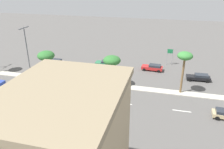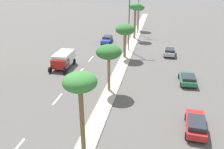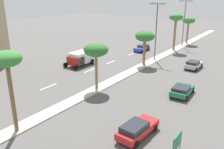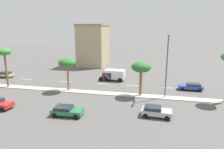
% 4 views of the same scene
% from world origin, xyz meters
% --- Properties ---
extents(ground_plane, '(160.00, 160.00, 0.00)m').
position_xyz_m(ground_plane, '(0.00, 33.28, 0.00)').
color(ground_plane, '#565451').
extents(median_curb, '(1.80, 85.57, 0.12)m').
position_xyz_m(median_curb, '(0.00, 42.79, 0.06)').
color(median_curb, '#B7B2A3').
rests_on(median_curb, ground).
extents(lane_stripe_near, '(0.20, 2.80, 0.01)m').
position_xyz_m(lane_stripe_near, '(-5.87, 22.05, 0.01)').
color(lane_stripe_near, silver).
rests_on(lane_stripe_near, ground).
extents(lane_stripe_far, '(0.20, 2.80, 0.01)m').
position_xyz_m(lane_stripe_far, '(-5.87, 30.71, 0.01)').
color(lane_stripe_far, silver).
rests_on(lane_stripe_far, ground).
extents(lane_stripe_outboard, '(0.20, 2.80, 0.01)m').
position_xyz_m(lane_stripe_outboard, '(-5.87, 36.68, 0.01)').
color(lane_stripe_outboard, silver).
rests_on(lane_stripe_outboard, ground).
extents(lane_stripe_right, '(0.20, 2.80, 0.01)m').
position_xyz_m(lane_stripe_right, '(-5.87, 43.94, 0.01)').
color(lane_stripe_right, silver).
rests_on(lane_stripe_right, ground).
extents(lane_stripe_rear, '(0.20, 2.80, 0.01)m').
position_xyz_m(lane_stripe_rear, '(-5.87, 47.07, 0.01)').
color(lane_stripe_rear, silver).
rests_on(lane_stripe_rear, ground).
extents(directional_road_sign, '(0.10, 1.34, 3.76)m').
position_xyz_m(directional_road_sign, '(14.36, 15.27, 2.69)').
color(directional_road_sign, gray).
rests_on(directional_road_sign, ground).
extents(palm_tree_outboard, '(2.54, 2.54, 7.48)m').
position_xyz_m(palm_tree_outboard, '(0.27, 13.04, 6.59)').
color(palm_tree_outboard, brown).
rests_on(palm_tree_outboard, median_curb).
extents(palm_tree_right, '(3.15, 3.15, 5.95)m').
position_xyz_m(palm_tree_right, '(-0.27, 25.44, 5.11)').
color(palm_tree_right, olive).
rests_on(palm_tree_right, median_curb).
extents(palm_tree_leading, '(3.29, 3.29, 5.80)m').
position_xyz_m(palm_tree_leading, '(-0.25, 38.62, 4.87)').
color(palm_tree_leading, olive).
rests_on(palm_tree_leading, median_curb).
extents(palm_tree_center, '(2.86, 2.86, 7.78)m').
position_xyz_m(palm_tree_center, '(-0.02, 51.88, 6.72)').
color(palm_tree_center, olive).
rests_on(palm_tree_center, median_curb).
extents(palm_tree_mid, '(2.99, 2.99, 6.35)m').
position_xyz_m(palm_tree_mid, '(-0.14, 60.73, 5.46)').
color(palm_tree_mid, olive).
rests_on(palm_tree_mid, median_curb).
extents(street_lamp_rear, '(2.90, 0.24, 10.16)m').
position_xyz_m(street_lamp_rear, '(-0.13, 42.69, 6.05)').
color(street_lamp_rear, '#515459').
rests_on(street_lamp_rear, median_curb).
extents(street_lamp_right, '(2.90, 0.24, 10.21)m').
position_xyz_m(street_lamp_right, '(0.20, 56.47, 6.07)').
color(street_lamp_right, slate).
rests_on(street_lamp_right, median_curb).
extents(sedan_red_outboard, '(2.16, 4.64, 1.40)m').
position_xyz_m(sedan_red_outboard, '(9.64, 18.69, 0.75)').
color(sedan_red_outboard, red).
rests_on(sedan_red_outboard, ground).
extents(sedan_blue_rear, '(1.97, 4.27, 1.28)m').
position_xyz_m(sedan_blue_rear, '(-5.41, 47.58, 0.70)').
color(sedan_blue_rear, '#2D47AD').
rests_on(sedan_blue_rear, ground).
extents(sedan_green_trailing, '(2.27, 4.21, 1.26)m').
position_xyz_m(sedan_green_trailing, '(9.77, 29.69, 0.70)').
color(sedan_green_trailing, '#287047').
rests_on(sedan_green_trailing, ground).
extents(sedan_silver_inboard, '(2.12, 3.92, 1.38)m').
position_xyz_m(sedan_silver_inboard, '(7.58, 41.26, 0.74)').
color(sedan_silver_inboard, '#B2B2B7').
rests_on(sedan_silver_inboard, ground).
extents(box_truck, '(2.58, 5.40, 2.35)m').
position_xyz_m(box_truck, '(-9.03, 31.92, 1.30)').
color(box_truck, '#B21E19').
rests_on(box_truck, ground).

